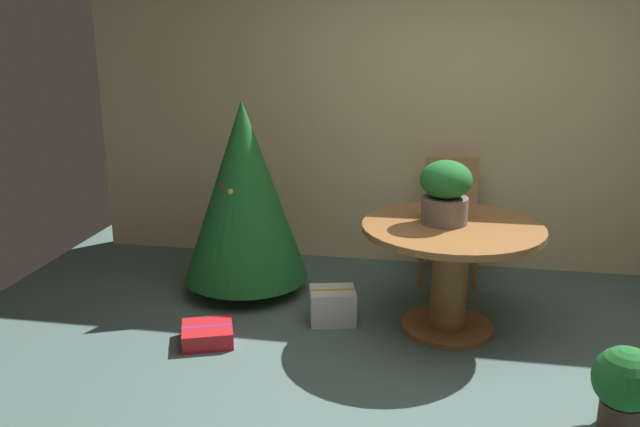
{
  "coord_description": "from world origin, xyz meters",
  "views": [
    {
      "loc": [
        -0.11,
        -3.17,
        1.94
      ],
      "look_at": [
        -0.76,
        0.43,
        0.89
      ],
      "focal_mm": 36.97,
      "sensor_mm": 36.0,
      "label": 1
    }
  ],
  "objects_px": {
    "flower_vase": "(446,190)",
    "gift_box_red": "(207,334)",
    "wooden_chair_far": "(450,210)",
    "round_dining_table": "(451,259)",
    "gift_box_cream": "(333,306)",
    "potted_plant": "(625,385)",
    "holiday_tree": "(244,191)"
  },
  "relations": [
    {
      "from": "gift_box_cream",
      "to": "wooden_chair_far",
      "type": "bearing_deg",
      "value": 52.31
    },
    {
      "from": "potted_plant",
      "to": "gift_box_cream",
      "type": "bearing_deg",
      "value": 148.75
    },
    {
      "from": "flower_vase",
      "to": "holiday_tree",
      "type": "relative_size",
      "value": 0.28
    },
    {
      "from": "gift_box_cream",
      "to": "potted_plant",
      "type": "distance_m",
      "value": 1.88
    },
    {
      "from": "flower_vase",
      "to": "potted_plant",
      "type": "relative_size",
      "value": 0.92
    },
    {
      "from": "flower_vase",
      "to": "gift_box_cream",
      "type": "height_order",
      "value": "flower_vase"
    },
    {
      "from": "holiday_tree",
      "to": "round_dining_table",
      "type": "bearing_deg",
      "value": -15.46
    },
    {
      "from": "holiday_tree",
      "to": "gift_box_cream",
      "type": "bearing_deg",
      "value": -30.39
    },
    {
      "from": "holiday_tree",
      "to": "potted_plant",
      "type": "distance_m",
      "value": 2.76
    },
    {
      "from": "gift_box_red",
      "to": "potted_plant",
      "type": "height_order",
      "value": "potted_plant"
    },
    {
      "from": "wooden_chair_far",
      "to": "gift_box_red",
      "type": "distance_m",
      "value": 2.13
    },
    {
      "from": "wooden_chair_far",
      "to": "gift_box_cream",
      "type": "xyz_separation_m",
      "value": [
        -0.76,
        -0.99,
        -0.43
      ]
    },
    {
      "from": "round_dining_table",
      "to": "gift_box_cream",
      "type": "distance_m",
      "value": 0.85
    },
    {
      "from": "gift_box_red",
      "to": "holiday_tree",
      "type": "bearing_deg",
      "value": 89.3
    },
    {
      "from": "round_dining_table",
      "to": "potted_plant",
      "type": "xyz_separation_m",
      "value": [
        0.84,
        -0.98,
        -0.25
      ]
    },
    {
      "from": "gift_box_cream",
      "to": "potted_plant",
      "type": "height_order",
      "value": "potted_plant"
    },
    {
      "from": "wooden_chair_far",
      "to": "gift_box_cream",
      "type": "bearing_deg",
      "value": -127.69
    },
    {
      "from": "flower_vase",
      "to": "holiday_tree",
      "type": "height_order",
      "value": "holiday_tree"
    },
    {
      "from": "round_dining_table",
      "to": "flower_vase",
      "type": "xyz_separation_m",
      "value": [
        -0.06,
        0.03,
        0.44
      ]
    },
    {
      "from": "round_dining_table",
      "to": "holiday_tree",
      "type": "height_order",
      "value": "holiday_tree"
    },
    {
      "from": "flower_vase",
      "to": "gift_box_red",
      "type": "bearing_deg",
      "value": -161.45
    },
    {
      "from": "wooden_chair_far",
      "to": "round_dining_table",
      "type": "bearing_deg",
      "value": -90.0
    },
    {
      "from": "flower_vase",
      "to": "wooden_chair_far",
      "type": "bearing_deg",
      "value": 86.62
    },
    {
      "from": "round_dining_table",
      "to": "wooden_chair_far",
      "type": "xyz_separation_m",
      "value": [
        0.0,
        0.98,
        0.05
      ]
    },
    {
      "from": "flower_vase",
      "to": "wooden_chair_far",
      "type": "height_order",
      "value": "flower_vase"
    },
    {
      "from": "flower_vase",
      "to": "gift_box_red",
      "type": "distance_m",
      "value": 1.76
    },
    {
      "from": "round_dining_table",
      "to": "holiday_tree",
      "type": "bearing_deg",
      "value": 164.54
    },
    {
      "from": "gift_box_cream",
      "to": "potted_plant",
      "type": "relative_size",
      "value": 0.8
    },
    {
      "from": "gift_box_red",
      "to": "potted_plant",
      "type": "relative_size",
      "value": 0.9
    },
    {
      "from": "gift_box_cream",
      "to": "potted_plant",
      "type": "xyz_separation_m",
      "value": [
        1.6,
        -0.97,
        0.13
      ]
    },
    {
      "from": "holiday_tree",
      "to": "potted_plant",
      "type": "bearing_deg",
      "value": -30.98
    },
    {
      "from": "flower_vase",
      "to": "round_dining_table",
      "type": "bearing_deg",
      "value": -30.46
    }
  ]
}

